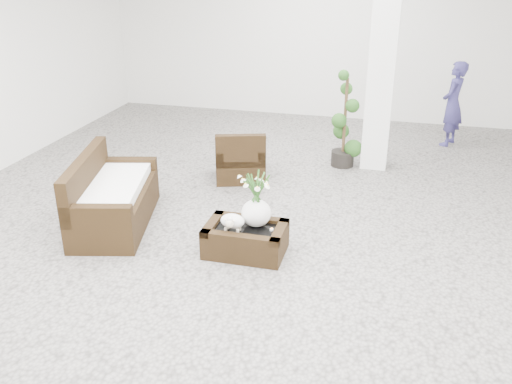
% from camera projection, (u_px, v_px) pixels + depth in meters
% --- Properties ---
extents(ground, '(11.00, 11.00, 0.00)m').
position_uv_depth(ground, '(258.00, 235.00, 6.81)').
color(ground, gray).
rests_on(ground, ground).
extents(column, '(0.40, 0.40, 3.50)m').
position_uv_depth(column, '(383.00, 56.00, 8.31)').
color(column, white).
rests_on(column, ground).
extents(coffee_table, '(0.90, 0.60, 0.31)m').
position_uv_depth(coffee_table, '(246.00, 240.00, 6.36)').
color(coffee_table, black).
rests_on(coffee_table, ground).
extents(sheep_figurine, '(0.28, 0.23, 0.21)m').
position_uv_depth(sheep_figurine, '(233.00, 222.00, 6.20)').
color(sheep_figurine, white).
rests_on(sheep_figurine, coffee_table).
extents(planter_narcissus, '(0.44, 0.44, 0.80)m').
position_uv_depth(planter_narcissus, '(256.00, 193.00, 6.21)').
color(planter_narcissus, white).
rests_on(planter_narcissus, coffee_table).
extents(tealight, '(0.04, 0.04, 0.03)m').
position_uv_depth(tealight, '(272.00, 229.00, 6.24)').
color(tealight, white).
rests_on(tealight, coffee_table).
extents(armchair, '(0.91, 0.89, 0.78)m').
position_uv_depth(armchair, '(240.00, 154.00, 8.37)').
color(armchair, black).
rests_on(armchair, ground).
extents(loveseat, '(1.19, 1.82, 0.89)m').
position_uv_depth(loveseat, '(114.00, 191.00, 6.93)').
color(loveseat, black).
rests_on(loveseat, ground).
extents(topiary, '(0.40, 0.40, 1.52)m').
position_uv_depth(topiary, '(345.00, 120.00, 8.72)').
color(topiary, '#1D4115').
rests_on(topiary, ground).
extents(shopper, '(0.52, 0.63, 1.48)m').
position_uv_depth(shopper, '(453.00, 104.00, 9.71)').
color(shopper, navy).
rests_on(shopper, ground).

